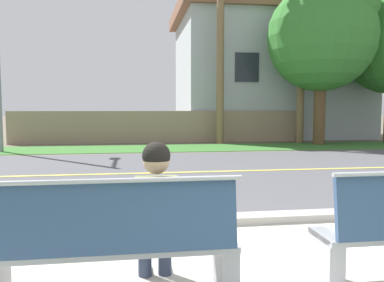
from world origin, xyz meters
TOP-DOWN VIEW (x-y plane):
  - ground_plane at (0.00, 8.00)m, footprint 140.00×140.00m
  - curb_edge at (0.00, 2.35)m, footprint 44.00×0.30m
  - street_asphalt at (0.00, 6.50)m, footprint 52.00×8.00m
  - road_centre_line at (0.00, 6.50)m, footprint 48.00×0.14m
  - far_verge_grass at (0.00, 12.14)m, footprint 48.00×2.80m
  - bench_left at (-1.34, 0.43)m, footprint 1.94×0.48m
  - seated_person_olive at (-1.00, 0.61)m, footprint 0.52×0.68m
  - shade_tree_far_left at (6.60, 12.73)m, footprint 4.43×4.43m
  - garden_wall at (0.06, 14.72)m, footprint 13.00×0.36m
  - house_across_street at (5.95, 17.92)m, footprint 10.00×6.91m

SIDE VIEW (x-z plane):
  - ground_plane at x=0.00m, z-range 0.00..0.00m
  - street_asphalt at x=0.00m, z-range 0.00..0.01m
  - far_verge_grass at x=0.00m, z-range 0.00..0.02m
  - road_centre_line at x=0.00m, z-range 0.01..0.01m
  - curb_edge at x=0.00m, z-range 0.00..0.11m
  - bench_left at x=-1.34m, z-range -0.04..0.96m
  - seated_person_olive at x=-1.00m, z-range 0.05..1.30m
  - garden_wall at x=0.06m, z-range 0.00..1.40m
  - house_across_street at x=5.95m, z-range 0.04..6.74m
  - shade_tree_far_left at x=6.60m, z-range 1.09..8.40m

